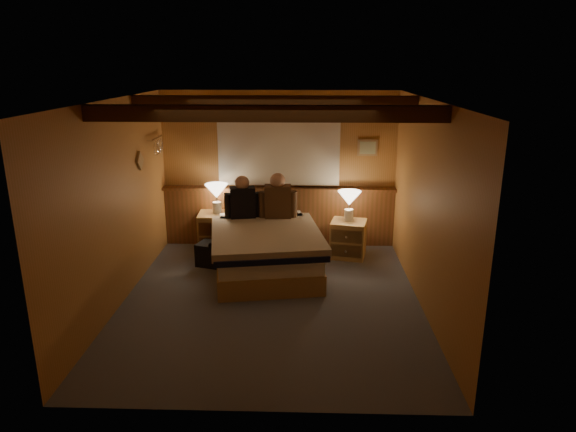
{
  "coord_description": "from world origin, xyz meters",
  "views": [
    {
      "loc": [
        0.39,
        -5.72,
        2.79
      ],
      "look_at": [
        0.19,
        0.4,
        0.96
      ],
      "focal_mm": 32.0,
      "sensor_mm": 36.0,
      "label": 1
    }
  ],
  "objects_px": {
    "nightstand_right": "(348,239)",
    "lamp_left": "(217,193)",
    "duffel_bag": "(217,254)",
    "person_left": "(243,200)",
    "person_right": "(278,199)",
    "lamp_right": "(349,200)",
    "bed": "(266,250)",
    "nightstand_left": "(217,232)"
  },
  "relations": [
    {
      "from": "lamp_right",
      "to": "duffel_bag",
      "type": "bearing_deg",
      "value": -166.16
    },
    {
      "from": "bed",
      "to": "nightstand_right",
      "type": "relative_size",
      "value": 3.5
    },
    {
      "from": "person_right",
      "to": "nightstand_right",
      "type": "bearing_deg",
      "value": 0.18
    },
    {
      "from": "nightstand_right",
      "to": "lamp_left",
      "type": "bearing_deg",
      "value": -175.39
    },
    {
      "from": "person_left",
      "to": "nightstand_left",
      "type": "bearing_deg",
      "value": 134.74
    },
    {
      "from": "person_right",
      "to": "duffel_bag",
      "type": "bearing_deg",
      "value": -160.41
    },
    {
      "from": "person_left",
      "to": "bed",
      "type": "bearing_deg",
      "value": -67.88
    },
    {
      "from": "bed",
      "to": "person_right",
      "type": "height_order",
      "value": "person_right"
    },
    {
      "from": "person_left",
      "to": "lamp_left",
      "type": "bearing_deg",
      "value": 130.86
    },
    {
      "from": "person_right",
      "to": "lamp_left",
      "type": "bearing_deg",
      "value": 158.15
    },
    {
      "from": "nightstand_left",
      "to": "lamp_right",
      "type": "bearing_deg",
      "value": -7.94
    },
    {
      "from": "lamp_left",
      "to": "person_left",
      "type": "xyz_separation_m",
      "value": [
        0.43,
        -0.34,
        -0.02
      ]
    },
    {
      "from": "person_left",
      "to": "person_right",
      "type": "bearing_deg",
      "value": -9.18
    },
    {
      "from": "person_right",
      "to": "person_left",
      "type": "bearing_deg",
      "value": 178.88
    },
    {
      "from": "lamp_left",
      "to": "person_right",
      "type": "relative_size",
      "value": 0.66
    },
    {
      "from": "nightstand_left",
      "to": "duffel_bag",
      "type": "height_order",
      "value": "nightstand_left"
    },
    {
      "from": "person_right",
      "to": "nightstand_left",
      "type": "bearing_deg",
      "value": 160.3
    },
    {
      "from": "nightstand_left",
      "to": "lamp_right",
      "type": "distance_m",
      "value": 2.09
    },
    {
      "from": "duffel_bag",
      "to": "person_left",
      "type": "bearing_deg",
      "value": 62.44
    },
    {
      "from": "nightstand_right",
      "to": "duffel_bag",
      "type": "bearing_deg",
      "value": -155.5
    },
    {
      "from": "lamp_left",
      "to": "duffel_bag",
      "type": "relative_size",
      "value": 0.73
    },
    {
      "from": "person_right",
      "to": "lamp_right",
      "type": "bearing_deg",
      "value": 2.75
    },
    {
      "from": "nightstand_left",
      "to": "lamp_right",
      "type": "xyz_separation_m",
      "value": [
        2.0,
        -0.18,
        0.57
      ]
    },
    {
      "from": "nightstand_left",
      "to": "person_right",
      "type": "height_order",
      "value": "person_right"
    },
    {
      "from": "lamp_left",
      "to": "lamp_right",
      "type": "distance_m",
      "value": 2.0
    },
    {
      "from": "bed",
      "to": "lamp_left",
      "type": "relative_size",
      "value": 4.51
    },
    {
      "from": "bed",
      "to": "lamp_right",
      "type": "height_order",
      "value": "lamp_right"
    },
    {
      "from": "lamp_right",
      "to": "person_left",
      "type": "height_order",
      "value": "person_left"
    },
    {
      "from": "bed",
      "to": "lamp_left",
      "type": "distance_m",
      "value": 1.34
    },
    {
      "from": "bed",
      "to": "person_left",
      "type": "height_order",
      "value": "person_left"
    },
    {
      "from": "lamp_left",
      "to": "person_left",
      "type": "distance_m",
      "value": 0.55
    },
    {
      "from": "lamp_left",
      "to": "lamp_right",
      "type": "bearing_deg",
      "value": -6.04
    },
    {
      "from": "person_right",
      "to": "duffel_bag",
      "type": "relative_size",
      "value": 1.1
    },
    {
      "from": "lamp_left",
      "to": "nightstand_left",
      "type": "bearing_deg",
      "value": -113.7
    },
    {
      "from": "nightstand_left",
      "to": "lamp_left",
      "type": "height_order",
      "value": "lamp_left"
    },
    {
      "from": "person_right",
      "to": "bed",
      "type": "bearing_deg",
      "value": -106.42
    },
    {
      "from": "bed",
      "to": "nightstand_left",
      "type": "height_order",
      "value": "bed"
    },
    {
      "from": "bed",
      "to": "lamp_right",
      "type": "xyz_separation_m",
      "value": [
        1.18,
        0.69,
        0.54
      ]
    },
    {
      "from": "person_left",
      "to": "duffel_bag",
      "type": "bearing_deg",
      "value": -146.48
    },
    {
      "from": "lamp_left",
      "to": "duffel_bag",
      "type": "distance_m",
      "value": 1.0
    },
    {
      "from": "bed",
      "to": "lamp_left",
      "type": "height_order",
      "value": "lamp_left"
    },
    {
      "from": "bed",
      "to": "person_right",
      "type": "distance_m",
      "value": 0.83
    }
  ]
}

